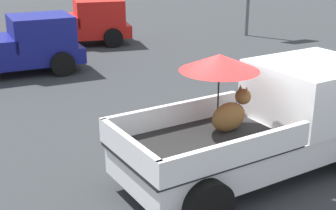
% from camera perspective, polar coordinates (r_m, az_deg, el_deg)
% --- Properties ---
extents(ground_plane, '(80.00, 80.00, 0.00)m').
position_cam_1_polar(ground_plane, '(8.67, 10.40, -8.29)').
color(ground_plane, '#2D3033').
extents(pickup_truck_main, '(5.16, 2.52, 2.22)m').
position_cam_1_polar(pickup_truck_main, '(8.58, 12.97, -1.61)').
color(pickup_truck_main, black).
rests_on(pickup_truck_main, ground).
extents(pickup_truck_red, '(4.86, 2.31, 1.80)m').
position_cam_1_polar(pickup_truck_red, '(15.50, -18.88, 6.82)').
color(pickup_truck_red, black).
rests_on(pickup_truck_red, ground).
extents(pickup_truck_far, '(5.06, 2.91, 1.80)m').
position_cam_1_polar(pickup_truck_far, '(19.46, -11.43, 9.86)').
color(pickup_truck_far, black).
rests_on(pickup_truck_far, ground).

